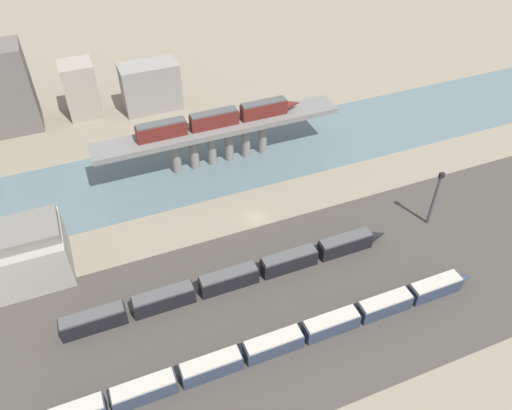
# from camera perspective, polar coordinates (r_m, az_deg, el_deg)

# --- Properties ---
(ground_plane) EXTENTS (400.00, 400.00, 0.00)m
(ground_plane) POSITION_cam_1_polar(r_m,az_deg,el_deg) (108.97, -0.13, -1.44)
(ground_plane) COLOR gray
(railbed_yard) EXTENTS (280.00, 42.00, 0.01)m
(railbed_yard) POSITION_cam_1_polar(r_m,az_deg,el_deg) (94.19, 5.42, -10.61)
(railbed_yard) COLOR #423D38
(railbed_yard) RESTS_ON ground
(river_water) EXTENTS (320.00, 26.81, 0.01)m
(river_water) POSITION_cam_1_polar(r_m,az_deg,el_deg) (125.57, -4.01, 5.06)
(river_water) COLOR slate
(river_water) RESTS_ON ground
(bridge) EXTENTS (60.14, 7.38, 10.40)m
(bridge) POSITION_cam_1_polar(r_m,az_deg,el_deg) (120.99, -4.19, 8.17)
(bridge) COLOR slate
(bridge) RESTS_ON ground
(train_on_bridge) EXTENTS (40.64, 2.70, 3.88)m
(train_on_bridge) POSITION_cam_1_polar(r_m,az_deg,el_deg) (118.82, -4.22, 9.88)
(train_on_bridge) COLOR #5B1E19
(train_on_bridge) RESTS_ON bridge
(train_yard_near) EXTENTS (78.65, 2.92, 3.40)m
(train_yard_near) POSITION_cam_1_polar(r_m,az_deg,el_deg) (86.43, 2.84, -15.38)
(train_yard_near) COLOR #2D384C
(train_yard_near) RESTS_ON ground
(train_yard_mid) EXTENTS (64.91, 2.79, 3.77)m
(train_yard_mid) POSITION_cam_1_polar(r_m,az_deg,el_deg) (94.67, -2.36, -8.29)
(train_yard_mid) COLOR black
(train_yard_mid) RESTS_ON ground
(warehouse_building) EXTENTS (18.85, 12.81, 11.85)m
(warehouse_building) POSITION_cam_1_polar(r_m,az_deg,el_deg) (103.40, -25.92, -5.26)
(warehouse_building) COLOR #9E998E
(warehouse_building) RESTS_ON ground
(signal_tower) EXTENTS (1.00, 0.72, 13.43)m
(signal_tower) POSITION_cam_1_polar(r_m,az_deg,el_deg) (109.66, 19.74, 0.75)
(signal_tower) COLOR #4C4C51
(signal_tower) RESTS_ON ground
(city_block_left) EXTENTS (12.38, 10.78, 22.89)m
(city_block_left) POSITION_cam_1_polar(r_m,az_deg,el_deg) (147.69, -26.60, 11.79)
(city_block_left) COLOR #605B56
(city_block_left) RESTS_ON ground
(city_block_center) EXTENTS (8.73, 8.68, 15.35)m
(city_block_center) POSITION_cam_1_polar(r_m,az_deg,el_deg) (148.56, -19.39, 12.36)
(city_block_center) COLOR gray
(city_block_center) RESTS_ON ground
(city_block_right) EXTENTS (15.88, 8.04, 13.40)m
(city_block_right) POSITION_cam_1_polar(r_m,az_deg,el_deg) (146.94, -11.93, 13.09)
(city_block_right) COLOR gray
(city_block_right) RESTS_ON ground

